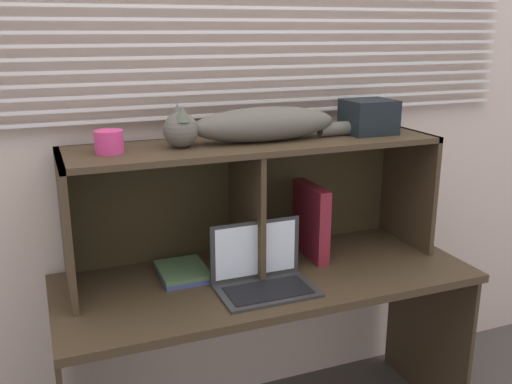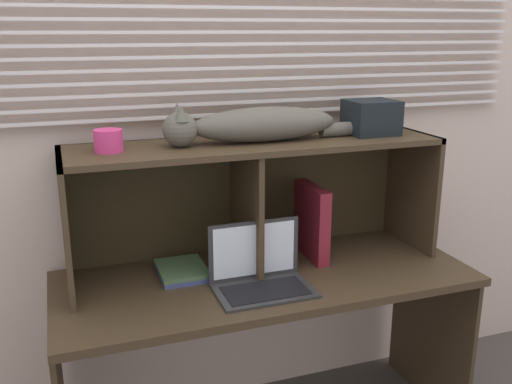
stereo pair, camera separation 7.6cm
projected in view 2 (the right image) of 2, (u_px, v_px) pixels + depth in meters
back_panel_with_blinds at (237, 115)px, 2.28m from camera, size 4.40×0.08×2.50m
desk at (266, 306)px, 2.16m from camera, size 1.54×0.61×0.71m
hutch_shelf_unit at (252, 178)px, 2.16m from camera, size 1.40×0.37×0.48m
cat at (259, 125)px, 2.08m from camera, size 0.94×0.16×0.15m
laptop at (260, 274)px, 2.01m from camera, size 0.34×0.22×0.23m
binder_upright at (312, 222)px, 2.26m from camera, size 0.05×0.24×0.29m
book_stack at (182, 271)px, 2.12m from camera, size 0.17×0.22×0.03m
small_basket at (108, 141)px, 1.91m from camera, size 0.10×0.10×0.08m
storage_box at (371, 117)px, 2.23m from camera, size 0.19×0.17×0.13m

